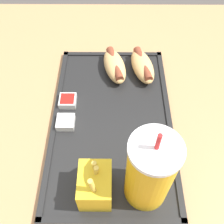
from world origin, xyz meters
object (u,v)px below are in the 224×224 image
hot_dog_near (115,66)px  sauce_cup_ketchup (68,101)px  soda_cup (150,172)px  fries_carton (95,185)px  sauce_cup_mayo (66,122)px  hot_dog_far (142,66)px

hot_dog_near → sauce_cup_ketchup: size_ratio=3.35×
hot_dog_near → sauce_cup_ketchup: bearing=-46.0°
soda_cup → fries_carton: 0.11m
sauce_cup_ketchup → fries_carton: bearing=19.4°
sauce_cup_mayo → sauce_cup_ketchup: (-0.06, -0.00, 0.00)m
soda_cup → fries_carton: size_ratio=1.96×
soda_cup → hot_dog_near: (-0.33, -0.06, -0.07)m
sauce_cup_mayo → sauce_cup_ketchup: 0.06m
hot_dog_far → sauce_cup_mayo: bearing=-47.1°
soda_cup → fries_carton: (0.00, -0.10, -0.05)m
hot_dog_far → sauce_cup_ketchup: 0.22m
fries_carton → sauce_cup_mayo: size_ratio=2.59×
hot_dog_far → hot_dog_near: 0.07m
hot_dog_near → sauce_cup_ketchup: (0.11, -0.12, -0.01)m
fries_carton → hot_dog_far: bearing=161.7°
soda_cup → sauce_cup_mayo: 0.25m
soda_cup → hot_dog_far: bearing=177.5°
fries_carton → sauce_cup_ketchup: fries_carton is taller
hot_dog_near → sauce_cup_mayo: 0.21m
soda_cup → sauce_cup_mayo: soda_cup is taller
hot_dog_far → sauce_cup_mayo: size_ratio=3.34×
hot_dog_near → sauce_cup_mayo: (0.17, -0.11, -0.01)m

